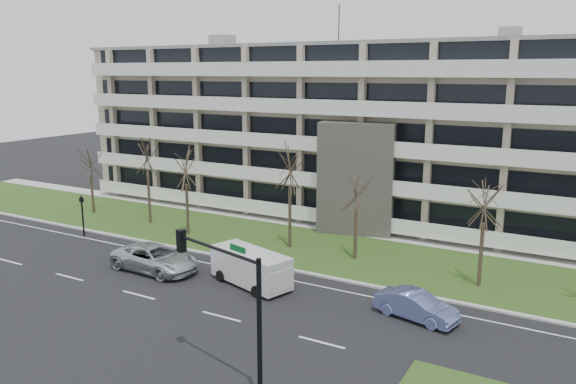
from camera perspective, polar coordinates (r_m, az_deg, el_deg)
The scene contains 17 objects.
ground at distance 31.13m, azimuth -6.78°, elevation -12.45°, with size 160.00×160.00×0.00m, color black.
grass_verge at distance 41.56m, azimuth 3.90°, elevation -5.92°, with size 90.00×10.00×0.06m, color #2B4617.
curb at distance 37.34m, azimuth 0.54°, elevation -7.97°, with size 90.00×0.35×0.12m, color #B2B2AD.
sidewalk at distance 46.36m, azimuth 6.85°, elevation -4.04°, with size 90.00×2.00×0.08m, color #B2B2AD.
lane_edge_line at distance 36.14m, azimuth -0.62°, elevation -8.77°, with size 90.00×0.12×0.01m, color white.
apartment_building at distance 51.18m, azimuth 10.03°, elevation 6.05°, with size 60.50×15.10×18.75m.
silver_pickup at distance 38.23m, azimuth -13.35°, elevation -6.56°, with size 2.85×6.18×1.72m, color silver.
blue_sedan at distance 31.14m, azimuth 12.88°, elevation -11.19°, with size 1.56×4.49×1.48m, color #7B8AD5.
white_van at distance 34.72m, azimuth -3.73°, elevation -7.43°, with size 5.90×3.61×2.15m.
traffic_signal at distance 23.18m, azimuth -5.95°, elevation -10.37°, with size 5.26×1.71×6.28m.
pedestrian_signal at distance 47.42m, azimuth -20.18°, elevation -1.77°, with size 0.35×0.30×3.30m.
tree_0 at distance 54.22m, azimuth -19.49°, elevation 3.08°, with size 3.22×3.22×6.44m.
tree_1 at distance 48.98m, azimuth -14.17°, elevation 4.06°, with size 4.06×4.06×8.13m.
tree_2 at distance 44.81m, azimuth -10.37°, elevation 2.82°, with size 3.72×3.72×7.44m.
tree_3 at distance 40.65m, azimuth 0.19°, elevation 3.01°, with size 4.14×4.14×8.29m.
tree_4 at distance 38.68m, azimuth 6.99°, elevation 0.32°, with size 3.24×3.24×6.48m.
tree_5 at distance 35.19m, azimuth 19.40°, elevation -0.50°, with size 3.62×3.62×7.23m.
Camera 1 is at (16.94, -22.68, 12.94)m, focal length 35.00 mm.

